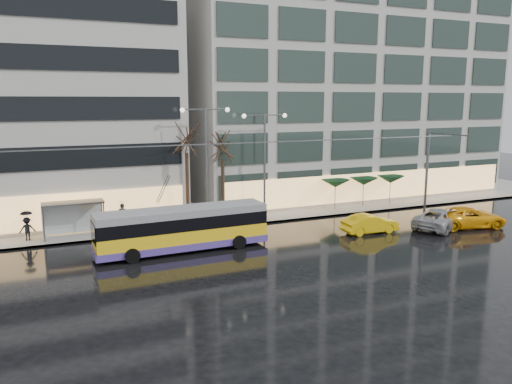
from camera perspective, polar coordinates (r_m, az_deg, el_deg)
ground at (r=29.70m, az=-2.91°, el=-8.71°), size 140.00×140.00×0.00m
sidewalk at (r=43.09m, az=-6.88°, el=-2.58°), size 80.00×10.00×0.15m
kerb at (r=38.50m, az=-4.79°, el=-4.12°), size 80.00×0.10×0.15m
building_right at (r=53.71m, az=9.38°, el=13.44°), size 32.00×14.00×25.00m
trolleybus at (r=32.93m, az=-8.39°, el=-4.33°), size 11.27×4.47×5.19m
catenary at (r=36.32m, az=-5.84°, el=1.71°), size 42.24×5.12×7.00m
bus_shelter at (r=37.87m, az=-20.74°, el=-2.09°), size 4.20×1.60×2.51m
street_lamp_near at (r=39.11m, az=-5.74°, el=4.90°), size 3.96×0.36×9.03m
street_lamp_far at (r=40.90m, az=0.99°, el=4.81°), size 3.96×0.36×8.53m
tree_a at (r=38.79m, az=-7.99°, el=6.43°), size 3.20×3.20×8.40m
tree_b at (r=39.92m, az=-3.86°, el=5.63°), size 3.20×3.20×7.70m
parasol_a at (r=44.80m, az=9.07°, el=0.96°), size 2.50×2.50×2.65m
parasol_b at (r=46.45m, az=12.20°, el=1.19°), size 2.50×2.50×2.65m
parasol_c at (r=48.24m, az=15.12°, el=1.40°), size 2.50×2.50×2.65m
taxi_b at (r=38.03m, az=12.89°, el=-3.55°), size 4.35×1.66×1.41m
taxi_c at (r=42.11m, az=23.14°, el=-2.67°), size 6.13×3.85×1.58m
sedan_silver at (r=40.96m, az=20.31°, el=-2.84°), size 6.19×4.79×1.56m
pedestrian_a at (r=38.97m, az=-15.04°, el=-2.02°), size 1.27×1.28×2.19m
pedestrian_b at (r=39.63m, az=-17.50°, el=-2.84°), size 0.92×0.80×1.62m
pedestrian_c at (r=37.99m, az=-24.71°, el=-3.42°), size 1.08×0.85×2.11m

